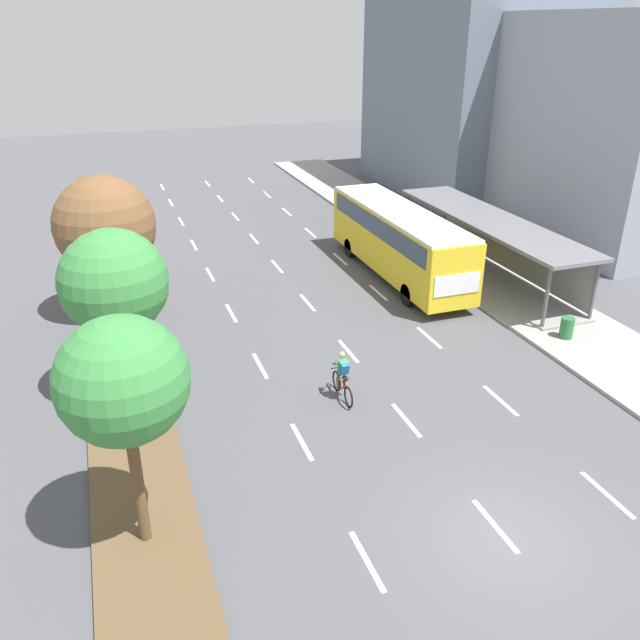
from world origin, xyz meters
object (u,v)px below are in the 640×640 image
(bus, at_px, (398,236))
(trash_bin, at_px, (567,328))
(cyclist, at_px, (343,378))
(median_tree_second, at_px, (114,283))
(median_tree_third, at_px, (105,226))
(bus_shelter, at_px, (493,241))
(median_tree_nearest, at_px, (123,382))

(bus, relative_size, trash_bin, 13.28)
(cyclist, distance_m, trash_bin, 9.95)
(cyclist, distance_m, median_tree_second, 7.93)
(median_tree_second, height_order, median_tree_third, median_tree_third)
(bus_shelter, height_order, median_tree_nearest, median_tree_nearest)
(median_tree_nearest, height_order, trash_bin, median_tree_nearest)
(bus_shelter, height_order, median_tree_second, median_tree_second)
(bus, xyz_separation_m, trash_bin, (3.20, -8.76, -1.49))
(median_tree_second, xyz_separation_m, trash_bin, (16.63, -1.45, -3.56))
(bus_shelter, relative_size, median_tree_third, 2.22)
(cyclist, relative_size, trash_bin, 2.14)
(median_tree_third, bearing_deg, bus_shelter, -4.33)
(bus_shelter, xyz_separation_m, median_tree_second, (-17.71, -5.67, 2.27))
(median_tree_nearest, distance_m, median_tree_second, 7.02)
(trash_bin, bearing_deg, median_tree_third, 153.04)
(bus_shelter, bearing_deg, cyclist, -143.34)
(bus_shelter, distance_m, median_tree_second, 18.74)
(trash_bin, bearing_deg, median_tree_nearest, -161.67)
(bus_shelter, distance_m, bus, 4.59)
(cyclist, bearing_deg, median_tree_third, 125.29)
(bus_shelter, xyz_separation_m, median_tree_nearest, (-17.86, -12.68, 2.62))
(median_tree_third, bearing_deg, trash_bin, -26.96)
(median_tree_nearest, xyz_separation_m, trash_bin, (16.78, 5.56, -3.91))
(bus_shelter, bearing_deg, trash_bin, -98.63)
(bus, relative_size, cyclist, 6.20)
(bus_shelter, xyz_separation_m, median_tree_third, (-17.71, 1.34, 2.12))
(median_tree_nearest, distance_m, trash_bin, 18.11)
(median_tree_third, bearing_deg, bus, 1.30)
(median_tree_nearest, distance_m, median_tree_third, 14.03)
(bus, xyz_separation_m, median_tree_nearest, (-13.58, -14.32, 2.42))
(median_tree_second, bearing_deg, trash_bin, -4.98)
(cyclist, bearing_deg, median_tree_second, 159.61)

